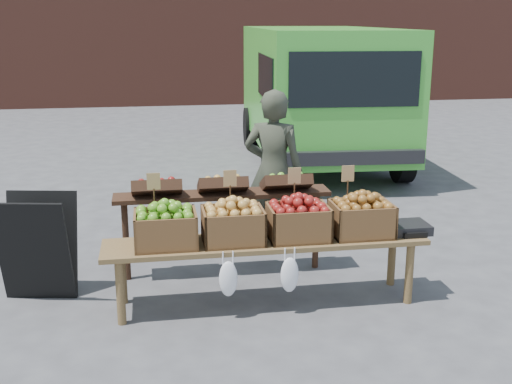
{
  "coord_description": "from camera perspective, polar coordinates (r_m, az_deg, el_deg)",
  "views": [
    {
      "loc": [
        -0.46,
        -4.94,
        2.36
      ],
      "look_at": [
        0.45,
        0.54,
        0.85
      ],
      "focal_mm": 45.0,
      "sensor_mm": 36.0,
      "label": 1
    }
  ],
  "objects": [
    {
      "name": "crate_russet_pears",
      "position": [
        5.28,
        -2.06,
        -3.0
      ],
      "size": [
        0.5,
        0.4,
        0.28
      ],
      "primitive_type": null,
      "color": "#AB8D2E",
      "rests_on": "display_bench"
    },
    {
      "name": "crate_golden_apples",
      "position": [
        5.24,
        -8.04,
        -3.28
      ],
      "size": [
        0.5,
        0.4,
        0.28
      ],
      "primitive_type": null,
      "color": "#4A8022",
      "rests_on": "display_bench"
    },
    {
      "name": "ground",
      "position": [
        5.49,
        -3.77,
        -10.26
      ],
      "size": [
        80.0,
        80.0,
        0.0
      ],
      "primitive_type": "plane",
      "color": "#4A494C"
    },
    {
      "name": "crate_green_apples",
      "position": [
        5.52,
        9.35,
        -2.38
      ],
      "size": [
        0.5,
        0.4,
        0.28
      ],
      "primitive_type": null,
      "color": "#91621D",
      "rests_on": "display_bench"
    },
    {
      "name": "chalkboard_sign",
      "position": [
        5.81,
        -18.82,
        -4.65
      ],
      "size": [
        0.67,
        0.45,
        0.93
      ],
      "primitive_type": null,
      "rotation": [
        0.0,
        0.0,
        -0.19
      ],
      "color": "black",
      "rests_on": "ground"
    },
    {
      "name": "crate_red_apples",
      "position": [
        5.37,
        3.78,
        -2.7
      ],
      "size": [
        0.5,
        0.4,
        0.28
      ],
      "primitive_type": null,
      "color": "maroon",
      "rests_on": "display_bench"
    },
    {
      "name": "delivery_van",
      "position": [
        10.81,
        5.53,
        8.47
      ],
      "size": [
        2.53,
        5.04,
        2.21
      ],
      "primitive_type": null,
      "rotation": [
        0.0,
        0.0,
        -0.06
      ],
      "color": "green",
      "rests_on": "ground"
    },
    {
      "name": "display_bench",
      "position": [
        5.47,
        0.87,
        -7.09
      ],
      "size": [
        2.7,
        0.56,
        0.57
      ],
      "primitive_type": null,
      "color": "brown",
      "rests_on": "ground"
    },
    {
      "name": "weighing_scale",
      "position": [
        5.7,
        13.36,
        -3.09
      ],
      "size": [
        0.34,
        0.3,
        0.08
      ],
      "primitive_type": "cube",
      "color": "black",
      "rests_on": "display_bench"
    },
    {
      "name": "vendor",
      "position": [
        6.57,
        1.56,
        1.85
      ],
      "size": [
        0.72,
        0.62,
        1.68
      ],
      "primitive_type": "imported",
      "rotation": [
        0.0,
        0.0,
        2.72
      ],
      "color": "#353A2C",
      "rests_on": "ground"
    },
    {
      "name": "back_table",
      "position": [
        6.02,
        -2.95,
        -2.61
      ],
      "size": [
        2.1,
        0.44,
        1.04
      ],
      "primitive_type": null,
      "color": "black",
      "rests_on": "ground"
    }
  ]
}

